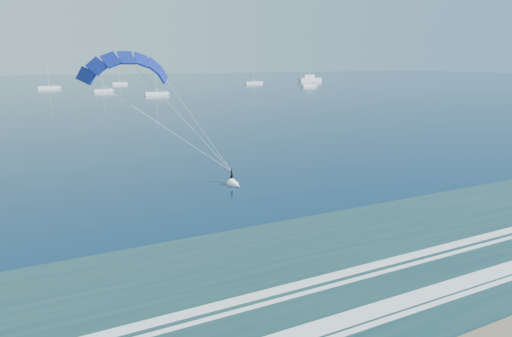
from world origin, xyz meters
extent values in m
cube|color=#1E423F|center=(0.00, 8.00, 0.01)|extent=(600.00, 22.00, 0.03)
cube|color=white|center=(0.00, 5.50, 0.04)|extent=(600.00, 1.10, 0.07)
cube|color=white|center=(0.00, 9.50, 0.04)|extent=(600.00, 0.70, 0.07)
cube|color=orange|center=(1.80, 31.30, 0.03)|extent=(1.20, 0.39, 0.07)
imported|color=black|center=(1.80, 31.30, 0.81)|extent=(0.42, 0.58, 1.48)
cone|color=white|center=(1.65, 30.00, 0.08)|extent=(1.31, 1.74, 1.10)
cube|color=white|center=(142.70, 227.52, 1.09)|extent=(14.81, 3.95, 2.17)
cube|color=white|center=(141.70, 227.52, 3.16)|extent=(6.91, 3.16, 1.97)
cylinder|color=silver|center=(141.70, 227.52, 5.15)|extent=(0.16, 0.16, 2.00)
cube|color=white|center=(-4.42, 218.73, 0.60)|extent=(9.03, 2.40, 1.20)
cylinder|color=silver|center=(-4.42, 218.73, 6.66)|extent=(0.18, 0.18, 10.93)
cylinder|color=silver|center=(-3.22, 218.73, 2.00)|extent=(2.60, 0.12, 0.12)
cube|color=white|center=(13.59, 183.79, 0.60)|extent=(7.20, 2.40, 1.20)
cylinder|color=silver|center=(13.59, 183.79, 5.70)|extent=(0.18, 0.18, 9.00)
cylinder|color=silver|center=(14.79, 183.79, 2.00)|extent=(2.60, 0.12, 0.12)
cube|color=white|center=(31.45, 242.61, 0.60)|extent=(7.66, 2.40, 1.20)
cylinder|color=silver|center=(31.45, 242.61, 5.88)|extent=(0.18, 0.18, 9.37)
cylinder|color=silver|center=(32.65, 242.61, 2.00)|extent=(2.60, 0.12, 0.12)
cube|color=white|center=(99.41, 218.17, 0.60)|extent=(10.10, 2.40, 1.20)
cylinder|color=silver|center=(99.41, 218.17, 7.39)|extent=(0.18, 0.18, 12.39)
cylinder|color=silver|center=(100.61, 218.17, 2.00)|extent=(2.60, 0.12, 0.12)
cube|color=white|center=(110.72, 180.56, 0.60)|extent=(7.88, 2.40, 1.20)
cylinder|color=silver|center=(110.72, 180.56, 5.99)|extent=(0.18, 0.18, 9.59)
cylinder|color=silver|center=(111.92, 180.56, 2.00)|extent=(2.60, 0.12, 0.12)
cube|color=white|center=(28.07, 156.87, 0.60)|extent=(8.49, 2.40, 1.20)
cylinder|color=silver|center=(28.07, 156.87, 7.19)|extent=(0.18, 0.18, 11.97)
cylinder|color=silver|center=(29.27, 156.87, 2.00)|extent=(2.60, 0.12, 0.12)
camera|label=1|loc=(-16.69, -10.08, 12.21)|focal=32.00mm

